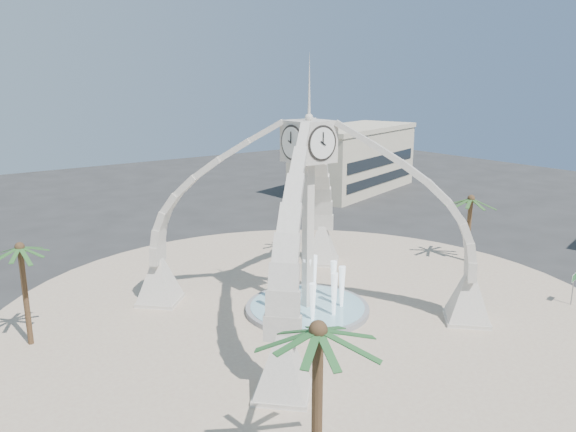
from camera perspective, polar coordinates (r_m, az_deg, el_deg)
ground at (r=36.98m, az=1.97°, el=-9.68°), size 140.00×140.00×0.00m
plaza at (r=36.97m, az=1.97°, el=-9.64°), size 40.00×40.00×0.06m
clock_tower at (r=34.90m, az=2.06°, el=0.14°), size 17.94×17.94×16.30m
fountain at (r=36.86m, az=1.97°, el=-9.27°), size 8.00×8.00×3.62m
building_ne at (r=75.46m, az=6.77°, el=5.82°), size 21.87×14.17×8.60m
palm_east at (r=47.51m, az=18.10°, el=1.61°), size 4.50×4.50×6.02m
palm_west at (r=33.95m, az=-25.58°, el=-3.03°), size 3.59×3.59×6.43m
palm_north at (r=46.13m, az=2.23°, el=2.77°), size 3.79×3.79×6.70m
palm_south at (r=19.76m, az=3.08°, el=-11.74°), size 5.36×5.36×7.13m
street_sign at (r=41.81m, az=27.03°, el=-5.96°), size 0.85×0.20×2.34m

